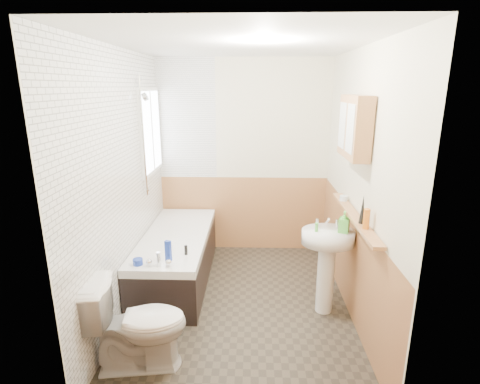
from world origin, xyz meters
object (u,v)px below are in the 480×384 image
Objects in this scene: bathtub at (177,256)px; pine_shelf at (354,216)px; medicine_cabinet at (354,127)px; sink at (327,254)px; toilet at (138,324)px.

pine_shelf reaches higher than bathtub.
bathtub is 2.92× the size of medicine_cabinet.
medicine_cabinet is (0.17, 0.04, 1.20)m from sink.
medicine_cabinet is (-0.03, 0.14, 0.78)m from pine_shelf.
sink is at bearing -166.17° from medicine_cabinet.
pine_shelf is at bearing -20.66° from bathtub.
medicine_cabinet is at bearing 3.12° from sink.
medicine_cabinet reaches higher than toilet.
toilet is at bearing -154.25° from medicine_cabinet.
pine_shelf is (0.20, -0.10, 0.42)m from sink.
bathtub is 2.31× the size of toilet.
sink is at bearing -19.93° from bathtub.
pine_shelf is at bearing -76.09° from toilet.
medicine_cabinet reaches higher than pine_shelf.
toilet is 2.05m from pine_shelf.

